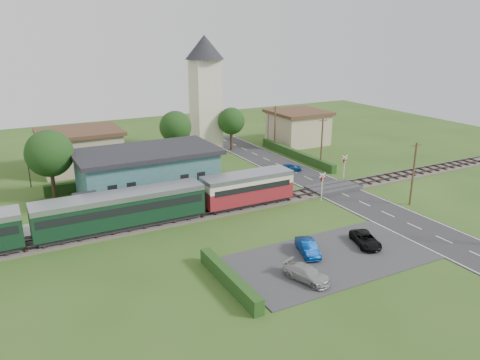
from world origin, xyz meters
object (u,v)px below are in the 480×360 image
crossing_signal_near (322,183)px  car_on_road (290,167)px  equipment_hut (87,207)px  house_east (298,127)px  car_park_silver (307,274)px  train (87,215)px  pedestrian_near (228,190)px  car_park_blue (308,247)px  pedestrian_far (113,205)px  station_building (148,172)px  church_tower (205,84)px  car_park_dark (366,239)px  house_west (81,150)px  crossing_signal_far (344,164)px

crossing_signal_near → car_on_road: bearing=73.7°
equipment_hut → crossing_signal_near: crossing_signal_near is taller
house_east → car_park_silver: size_ratio=2.22×
train → car_on_road: (28.21, 8.65, -1.59)m
house_east → pedestrian_near: (-22.80, -19.37, -1.61)m
train → car_park_silver: size_ratio=10.91×
car_on_road → car_park_blue: (-12.41, -21.18, 0.10)m
car_park_blue → pedestrian_far: bearing=145.8°
car_park_blue → station_building: bearing=125.8°
church_tower → car_park_dark: (-2.22, -39.52, -9.61)m
train → pedestrian_far: size_ratio=22.76×
house_west → pedestrian_far: house_west is taller
house_west → car_park_silver: size_ratio=2.73×
house_east → crossing_signal_far: 20.64m
car_park_silver → church_tower: bearing=58.1°
station_building → car_park_blue: bearing=-71.4°
car_park_dark → car_park_blue: bearing=-171.6°
equipment_hut → station_building: (8.00, 5.79, 0.95)m
church_tower → pedestrian_near: (-7.80, -23.37, -9.04)m
house_east → house_west: bearing=178.4°
train → church_tower: church_tower is taller
house_west → car_on_road: size_ratio=3.45×
church_tower → car_on_road: 20.39m
house_east → car_on_road: 17.04m
pedestrian_far → house_east: bearing=-43.3°
crossing_signal_near → car_park_blue: (-9.17, -10.12, -1.46)m
equipment_hut → crossing_signal_near: 25.04m
station_building → car_park_silver: (4.53, -25.10, -2.04)m
equipment_hut → train: (-0.56, -3.20, 0.43)m
house_east → pedestrian_far: 40.05m
house_west → car_park_blue: size_ratio=2.97×
train → car_park_silver: (13.09, -16.10, -1.52)m
car_park_silver → crossing_signal_far: bearing=26.2°
church_tower → crossing_signal_near: bearing=-87.2°
church_tower → pedestrian_near: 26.24m
crossing_signal_far → pedestrian_near: (-16.40, 0.24, -0.95)m
church_tower → car_on_road: bearing=-75.0°
car_park_blue → car_park_dark: bearing=7.1°
station_building → car_on_road: station_building is taller
pedestrian_far → crossing_signal_far: bearing=-73.0°
car_park_blue → pedestrian_near: 15.17m
pedestrian_near → equipment_hut: bearing=-11.0°
church_tower → crossing_signal_far: 26.39m
crossing_signal_far → pedestrian_near: 16.43m
crossing_signal_near → equipment_hut: bearing=167.1°
house_west → equipment_hut: bearing=-98.6°
church_tower → pedestrian_near: size_ratio=11.95×
crossing_signal_far → pedestrian_far: size_ratio=1.73×
pedestrian_near → house_west: bearing=-68.0°
house_west → station_building: bearing=-70.4°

